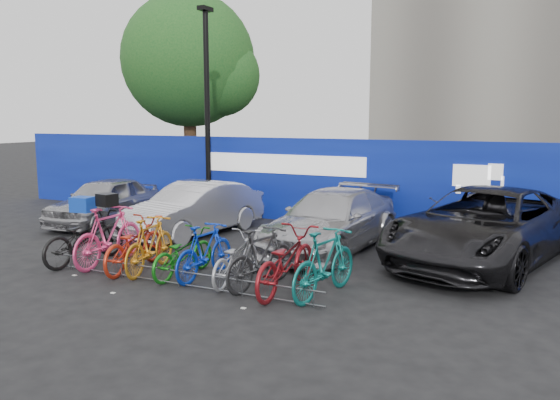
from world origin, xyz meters
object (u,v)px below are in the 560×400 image
Objects in this scene: bike_9 at (325,263)px; bike_8 at (286,261)px; lamppost at (207,107)px; bike_5 at (205,251)px; bike_7 at (261,258)px; bike_rack at (179,278)px; car_0 at (105,201)px; tree at (194,63)px; bike_0 at (84,237)px; car_3 at (485,226)px; car_1 at (195,209)px; bike_3 at (150,245)px; bike_2 at (134,244)px; bike_6 at (235,258)px; car_2 at (332,220)px; bike_1 at (109,236)px; bike_4 at (183,253)px.

bike_8 is at bearing 15.86° from bike_9.
lamppost is 3.52× the size of bike_5.
lamppost is at bearing -37.11° from bike_7.
bike_9 is at bearing 13.01° from bike_rack.
bike_5 is (0.16, 0.62, 0.36)m from bike_rack.
bike_7 is 0.86× the size of bike_8.
car_0 is 7.47m from bike_7.
tree is 3.81× the size of bike_0.
car_3 is at bearing -127.39° from bike_8.
bike_8 is at bearing -29.69° from car_1.
bike_rack is 2.74× the size of bike_0.
bike_7 is (3.54, -3.17, -0.13)m from car_1.
car_3 reaches higher than bike_3.
tree is 4.00× the size of bike_2.
bike_5 is at bearing 11.25° from bike_7.
bike_3 is at bearing 0.65° from bike_6.
bike_9 is (2.39, -0.02, 0.06)m from bike_5.
bike_8 is at bearing -179.76° from bike_5.
bike_3 is at bearing 7.55° from bike_5.
car_2 is 2.25× the size of bike_0.
bike_3 is at bearing -60.49° from tree.
lamppost is 3.13× the size of bike_2.
car_3 reaches higher than bike_1.
bike_rack is at bearing -61.93° from lamppost.
car_3 is 4.58m from bike_8.
bike_4 is at bearing -61.90° from lamppost.
bike_rack is at bearing 23.79° from bike_9.
bike_3 is at bearing 174.88° from bike_2.
car_0 is 0.83× the size of car_2.
bike_9 is at bearing -173.99° from bike_0.
bike_8 reaches higher than bike_5.
bike_5 is (6.94, -10.04, -4.55)m from tree.
bike_9 is (-2.21, -3.47, -0.19)m from car_3.
bike_1 is (0.57, 0.09, 0.07)m from bike_0.
bike_8 is (2.90, 0.01, 0.01)m from bike_3.
tree is 1.40× the size of car_3.
tree reaches higher than bike_rack.
car_0 reaches higher than bike_rack.
car_1 is 6.95m from car_3.
bike_8 is at bearing -112.77° from car_3.
car_2 is at bearing -39.56° from tree.
car_3 is at bearing -155.33° from bike_1.
bike_2 is (3.91, -3.39, -0.14)m from car_0.
bike_3 is at bearing -131.99° from car_3.
tree is at bearing -68.47° from bike_2.
bike_1 is 4.00m from bike_8.
bike_4 is 2.16m from bike_8.
car_2 is 2.36× the size of bike_2.
tree is 6.14m from lamppost.
bike_7 is (1.19, -0.03, 0.02)m from bike_5.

